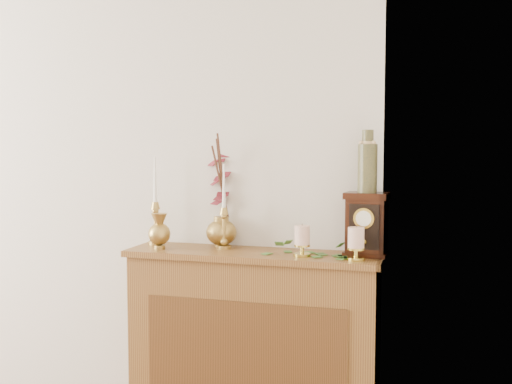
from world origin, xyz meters
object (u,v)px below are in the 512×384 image
(mantel_clock, at_px, (367,225))
(ginger_jar, at_px, (221,195))
(ceramic_vase, at_px, (368,165))
(bud_vase, at_px, (159,231))
(candlestick_center, at_px, (224,221))
(candlestick_left, at_px, (156,216))

(mantel_clock, bearing_deg, ginger_jar, 178.64)
(ginger_jar, distance_m, mantel_clock, 0.76)
(ginger_jar, height_order, ceramic_vase, ceramic_vase)
(bud_vase, bearing_deg, mantel_clock, 5.73)
(candlestick_center, bearing_deg, mantel_clock, 0.43)
(candlestick_left, distance_m, ginger_jar, 0.36)
(bud_vase, xyz_separation_m, ceramic_vase, (1.00, 0.10, 0.34))
(candlestick_center, distance_m, ginger_jar, 0.16)
(candlestick_left, bearing_deg, candlestick_center, -3.03)
(bud_vase, bearing_deg, candlestick_center, 17.35)
(bud_vase, relative_size, ginger_jar, 0.31)
(bud_vase, distance_m, mantel_clock, 1.01)
(bud_vase, xyz_separation_m, ginger_jar, (0.26, 0.19, 0.17))
(candlestick_center, relative_size, bud_vase, 2.38)
(bud_vase, bearing_deg, ginger_jar, 37.11)
(ceramic_vase, bearing_deg, candlestick_left, 179.35)
(candlestick_center, bearing_deg, candlestick_left, 176.97)
(bud_vase, bearing_deg, candlestick_left, 123.33)
(candlestick_center, relative_size, ginger_jar, 0.74)
(candlestick_left, xyz_separation_m, ginger_jar, (0.33, 0.08, 0.11))
(candlestick_left, relative_size, candlestick_center, 1.08)
(candlestick_left, bearing_deg, ginger_jar, 13.23)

